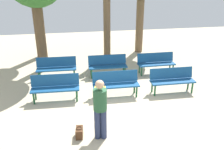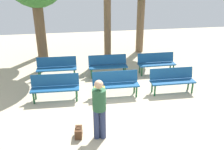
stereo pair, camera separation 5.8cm
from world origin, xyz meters
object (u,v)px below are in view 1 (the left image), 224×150
bench_r1_c0 (56,67)px  tree_0 (107,25)px  bench_r1_c2 (156,62)px  visitor_with_backpack (100,106)px  handbag (79,132)px  bench_r0_c1 (116,82)px  bench_r1_c1 (108,64)px  bench_r0_c0 (55,86)px  bench_r0_c2 (172,79)px

bench_r1_c0 → tree_0: tree_0 is taller
bench_r1_c2 → tree_0: bearing=128.4°
bench_r1_c0 → tree_0: (2.42, 2.06, 1.20)m
visitor_with_backpack → handbag: bearing=-2.0°
bench_r0_c1 → handbag: (-1.39, -2.13, -0.37)m
tree_0 → visitor_with_backpack: tree_0 is taller
bench_r1_c0 → handbag: bearing=-78.5°
bench_r1_c1 → tree_0: bearing=82.4°
handbag → bench_r1_c1: bearing=70.6°
bench_r1_c2 → bench_r0_c1: bearing=-140.2°
bench_r1_c0 → tree_0: 3.40m
bench_r0_c0 → tree_0: tree_0 is taller
bench_r1_c1 → visitor_with_backpack: 4.19m
bench_r0_c0 → handbag: size_ratio=4.79×
bench_r0_c0 → bench_r1_c0: same height
visitor_with_backpack → handbag: 0.98m
bench_r0_c1 → handbag: bench_r0_c1 is taller
bench_r0_c2 → bench_r1_c0: same height
tree_0 → handbag: (-1.73, -6.13, -1.57)m
bench_r0_c1 → visitor_with_backpack: size_ratio=0.98×
handbag → bench_r0_c2: bearing=31.1°
tree_0 → handbag: 6.55m
bench_r0_c0 → bench_r0_c1: (2.06, -0.07, 0.00)m
tree_0 → handbag: bearing=-105.8°
bench_r0_c0 → bench_r1_c1: size_ratio=1.01×
bench_r1_c0 → visitor_with_backpack: size_ratio=0.98×
bench_r0_c1 → bench_r1_c2: (2.11, 1.77, 0.00)m
bench_r0_c2 → bench_r1_c1: (-2.04, 1.90, 0.00)m
bench_r0_c0 → bench_r1_c0: (-0.02, 1.87, 0.00)m
bench_r1_c0 → bench_r1_c1: bearing=-0.6°
bench_r0_c2 → tree_0: (-1.72, 4.05, 1.20)m
handbag → bench_r0_c1: bearing=56.9°
bench_r1_c1 → bench_r1_c0: bearing=178.7°
bench_r1_c0 → bench_r1_c2: bearing=-0.5°
bench_r0_c1 → bench_r1_c1: 1.85m
bench_r1_c2 → handbag: 5.25m
visitor_with_backpack → tree_0: bearing=-92.2°
bench_r1_c1 → handbag: bearing=-108.3°
bench_r1_c0 → handbag: size_ratio=4.77×
bench_r1_c0 → bench_r1_c1: 2.10m
bench_r0_c0 → bench_r0_c1: bearing=0.5°
bench_r1_c1 → bench_r1_c2: (2.10, -0.08, 0.00)m
bench_r1_c1 → bench_r1_c2: bearing=-1.1°
bench_r0_c0 → bench_r0_c1: size_ratio=1.01×
bench_r1_c1 → handbag: bench_r1_c1 is taller
bench_r0_c0 → bench_r0_c2: (4.12, -0.12, 0.00)m
bench_r1_c1 → bench_r1_c2: 2.10m
bench_r1_c2 → visitor_with_backpack: visitor_with_backpack is taller
bench_r0_c1 → bench_r0_c2: (2.06, -0.05, 0.00)m
bench_r1_c1 → bench_r1_c2: same height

